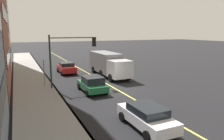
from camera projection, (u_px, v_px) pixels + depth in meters
ground at (116, 89)px, 20.56m from camera, size 200.00×200.00×0.00m
sidewalk_slab at (38, 98)px, 17.60m from camera, size 80.00×3.81×0.15m
curb_edge at (60, 95)px, 18.35m from camera, size 80.00×0.16×0.15m
lane_stripe_center at (116, 89)px, 20.56m from camera, size 80.00×0.16×0.01m
car_red at (66, 68)px, 28.07m from camera, size 4.00×2.00×1.48m
car_white at (147, 116)px, 12.13m from camera, size 4.18×1.89×1.37m
car_green at (92, 84)px, 19.39m from camera, size 3.86×1.98×1.49m
truck_gray at (108, 64)px, 26.34m from camera, size 8.20×2.47×2.86m
traffic_light_mast at (70, 51)px, 20.45m from camera, size 0.28×4.72×5.22m
street_sign_post at (44, 71)px, 20.76m from camera, size 0.60×0.08×2.82m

